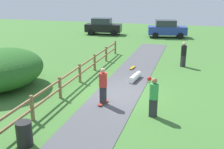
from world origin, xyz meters
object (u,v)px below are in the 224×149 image
at_px(bystander_black, 184,53).
at_px(skater_riding, 103,84).
at_px(skater_fallen, 136,77).
at_px(skateboard_loose, 132,68).
at_px(trash_bin, 24,134).
at_px(bush_large, 2,69).
at_px(parked_car_blue, 167,29).
at_px(parked_car_black, 103,26).
at_px(bystander_green, 154,96).

bearing_deg(bystander_black, skater_riding, -112.72).
relative_size(skater_fallen, skateboard_loose, 1.88).
relative_size(trash_bin, skater_riding, 0.51).
relative_size(bush_large, parked_car_blue, 1.12).
distance_m(bush_large, skater_riding, 6.03).
relative_size(trash_bin, parked_car_black, 0.21).
bearing_deg(skateboard_loose, bush_large, -136.81).
bearing_deg(trash_bin, bush_large, 132.41).
height_order(trash_bin, bystander_green, bystander_green).
height_order(bystander_green, parked_car_black, parked_car_black).
bearing_deg(bystander_black, skateboard_loose, -154.53).
distance_m(skater_riding, parked_car_black, 21.01).
bearing_deg(parked_car_blue, parked_car_black, 179.96).
bearing_deg(bystander_green, skateboard_loose, 108.94).
distance_m(bush_large, skateboard_loose, 8.34).
distance_m(bush_large, trash_bin, 6.68).
relative_size(skateboard_loose, bystander_green, 0.47).
relative_size(parked_car_blue, parked_car_black, 1.03).
bearing_deg(bystander_green, skater_riding, 165.25).
xyz_separation_m(bush_large, bystander_green, (8.44, -1.34, -0.12)).
relative_size(trash_bin, bystander_green, 0.52).
bearing_deg(skater_fallen, parked_car_black, 114.36).
relative_size(bystander_black, parked_car_blue, 0.39).
distance_m(skater_riding, skater_fallen, 4.13).
bearing_deg(parked_car_black, parked_car_blue, -0.04).
bearing_deg(bystander_black, bush_large, -142.19).
bearing_deg(parked_car_blue, trash_bin, -95.89).
relative_size(skater_riding, bystander_green, 1.02).
distance_m(bystander_green, parked_car_blue, 20.68).
bearing_deg(parked_car_blue, bystander_green, -85.97).
height_order(trash_bin, parked_car_blue, parked_car_blue).
relative_size(trash_bin, bystander_black, 0.52).
bearing_deg(parked_car_blue, skateboard_loose, -94.00).
xyz_separation_m(skater_riding, bystander_black, (3.32, 7.92, -0.04)).
height_order(bush_large, bystander_black, bush_large).
distance_m(bush_large, bystander_green, 8.55).
height_order(skateboard_loose, bystander_green, bystander_green).
relative_size(skater_fallen, parked_car_black, 0.35).
bearing_deg(trash_bin, skater_fallen, 74.34).
bearing_deg(trash_bin, parked_car_black, 101.57).
bearing_deg(skateboard_loose, trash_bin, -98.32).
bearing_deg(parked_car_black, trash_bin, -78.43).
bearing_deg(bystander_green, bush_large, 170.97).
bearing_deg(bush_large, bystander_black, 37.81).
xyz_separation_m(bush_large, parked_car_black, (-0.47, 19.30, -0.12)).
distance_m(skater_riding, bystander_green, 2.53).
distance_m(trash_bin, skater_riding, 4.51).
relative_size(bush_large, trash_bin, 5.57).
height_order(skater_riding, bystander_green, skater_riding).
height_order(skateboard_loose, parked_car_black, parked_car_black).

